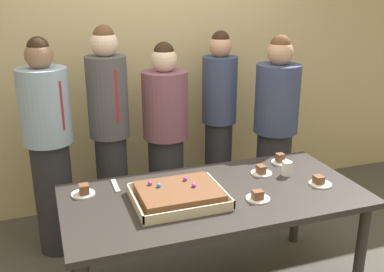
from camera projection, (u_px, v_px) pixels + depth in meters
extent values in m
cube|color=#CCB784|center=(149.00, 44.00, 4.01)|extent=(8.00, 0.12, 3.00)
cube|color=#2D2826|center=(214.00, 196.00, 2.83)|extent=(1.91, 0.93, 0.04)
cylinder|color=#2D2826|center=(360.00, 254.00, 2.88)|extent=(0.07, 0.07, 0.71)
cylinder|color=#2D2826|center=(73.00, 241.00, 3.02)|extent=(0.07, 0.07, 0.71)
cylinder|color=#2D2826|center=(296.00, 202.00, 3.57)|extent=(0.07, 0.07, 0.71)
cube|color=beige|center=(179.00, 200.00, 2.72)|extent=(0.55, 0.46, 0.01)
cube|color=beige|center=(191.00, 212.00, 2.51)|extent=(0.55, 0.01, 0.05)
cube|color=beige|center=(168.00, 181.00, 2.91)|extent=(0.55, 0.01, 0.05)
cube|color=beige|center=(135.00, 202.00, 2.63)|extent=(0.01, 0.46, 0.05)
cube|color=beige|center=(220.00, 189.00, 2.80)|extent=(0.01, 0.46, 0.05)
cube|color=brown|center=(179.00, 194.00, 2.71)|extent=(0.48, 0.39, 0.07)
sphere|color=purple|center=(150.00, 183.00, 2.74)|extent=(0.03, 0.03, 0.03)
sphere|color=purple|center=(185.00, 179.00, 2.80)|extent=(0.03, 0.03, 0.03)
sphere|color=purple|center=(194.00, 186.00, 2.71)|extent=(0.03, 0.03, 0.03)
sphere|color=#2D84E0|center=(159.00, 186.00, 2.71)|extent=(0.03, 0.03, 0.03)
cylinder|color=white|center=(83.00, 194.00, 2.81)|extent=(0.15, 0.15, 0.01)
cube|color=brown|center=(84.00, 189.00, 2.80)|extent=(0.06, 0.07, 0.06)
cylinder|color=white|center=(258.00, 199.00, 2.75)|extent=(0.15, 0.15, 0.01)
cube|color=brown|center=(258.00, 195.00, 2.72)|extent=(0.06, 0.05, 0.05)
cylinder|color=white|center=(320.00, 184.00, 2.95)|extent=(0.15, 0.15, 0.01)
cube|color=brown|center=(319.00, 179.00, 2.94)|extent=(0.06, 0.06, 0.05)
cylinder|color=white|center=(261.00, 173.00, 3.12)|extent=(0.15, 0.15, 0.01)
cube|color=brown|center=(261.00, 169.00, 3.10)|extent=(0.05, 0.07, 0.06)
cylinder|color=white|center=(281.00, 162.00, 3.31)|extent=(0.15, 0.15, 0.01)
cube|color=brown|center=(280.00, 158.00, 3.30)|extent=(0.06, 0.05, 0.06)
cylinder|color=white|center=(287.00, 168.00, 3.08)|extent=(0.07, 0.07, 0.10)
cube|color=silver|center=(115.00, 186.00, 2.93)|extent=(0.03, 0.20, 0.01)
cylinder|color=#28282D|center=(272.00, 174.00, 3.99)|extent=(0.30, 0.30, 0.80)
cylinder|color=#384266|center=(277.00, 99.00, 3.76)|extent=(0.38, 0.38, 0.58)
sphere|color=tan|center=(280.00, 52.00, 3.64)|extent=(0.22, 0.22, 0.22)
sphere|color=brown|center=(280.00, 45.00, 3.62)|extent=(0.17, 0.17, 0.17)
cylinder|color=#28282D|center=(166.00, 181.00, 3.84)|extent=(0.30, 0.30, 0.81)
cylinder|color=#7A4C5B|center=(165.00, 105.00, 3.62)|extent=(0.37, 0.37, 0.55)
sphere|color=beige|center=(164.00, 59.00, 3.50)|extent=(0.21, 0.21, 0.21)
sphere|color=black|center=(164.00, 52.00, 3.48)|extent=(0.16, 0.16, 0.16)
cylinder|color=#28282D|center=(113.00, 186.00, 3.66)|extent=(0.25, 0.25, 0.88)
cylinder|color=#4C4C51|center=(108.00, 97.00, 3.42)|extent=(0.31, 0.31, 0.63)
cube|color=maroon|center=(115.00, 97.00, 3.29)|extent=(0.04, 0.02, 0.40)
sphere|color=beige|center=(104.00, 43.00, 3.28)|extent=(0.20, 0.20, 0.20)
sphere|color=brown|center=(104.00, 36.00, 3.27)|extent=(0.16, 0.16, 0.16)
cylinder|color=#28282D|center=(218.00, 165.00, 4.12)|extent=(0.25, 0.25, 0.85)
cylinder|color=#384266|center=(220.00, 90.00, 3.89)|extent=(0.31, 0.31, 0.58)
sphere|color=tan|center=(220.00, 46.00, 3.77)|extent=(0.20, 0.20, 0.20)
sphere|color=black|center=(221.00, 40.00, 3.75)|extent=(0.15, 0.15, 0.15)
cylinder|color=#28282D|center=(55.00, 197.00, 3.44)|extent=(0.29, 0.29, 0.90)
cylinder|color=#93ADCC|center=(45.00, 106.00, 3.20)|extent=(0.36, 0.36, 0.55)
cube|color=maroon|center=(60.00, 106.00, 3.11)|extent=(0.04, 0.02, 0.35)
sphere|color=#8C664C|center=(39.00, 55.00, 3.09)|extent=(0.20, 0.20, 0.20)
sphere|color=black|center=(38.00, 47.00, 3.07)|extent=(0.15, 0.15, 0.15)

